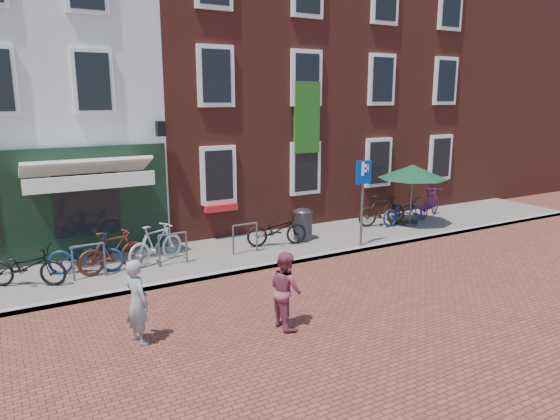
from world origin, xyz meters
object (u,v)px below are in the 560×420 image
woman (137,302)px  bicycle_3 (156,244)px  boy (285,290)px  bicycle_2 (86,254)px  bicycle_6 (403,211)px  bicycle_4 (277,230)px  litter_bin (303,222)px  bicycle_0 (26,266)px  bicycle_5 (382,211)px  bicycle_7 (430,203)px  parasol (413,169)px  bicycle_1 (112,251)px  parking_sign (363,188)px

woman → bicycle_3: woman is taller
boy → bicycle_2: boy is taller
bicycle_2 → bicycle_6: same height
bicycle_2 → boy: bearing=-130.1°
woman → bicycle_3: size_ratio=0.90×
bicycle_3 → bicycle_4: bicycle_3 is taller
litter_bin → woman: size_ratio=0.66×
boy → bicycle_3: 4.73m
woman → bicycle_4: (4.88, 3.80, -0.20)m
boy → bicycle_0: 6.03m
bicycle_5 → bicycle_7: size_ratio=1.00×
litter_bin → parasol: (4.04, -0.20, 1.33)m
bicycle_3 → bicycle_4: bearing=-115.2°
litter_bin → bicycle_1: bearing=-178.3°
litter_bin → bicycle_5: 3.13m
bicycle_1 → bicycle_4: bearing=-100.3°
bicycle_1 → bicycle_5: (8.62, 0.31, 0.00)m
bicycle_6 → bicycle_3: bearing=87.6°
bicycle_4 → parasol: bearing=-77.1°
parking_sign → bicycle_2: bearing=169.0°
litter_bin → bicycle_0: bearing=-178.4°
boy → bicycle_0: (-4.08, 4.44, -0.17)m
bicycle_6 → bicycle_7: 1.66m
bicycle_3 → bicycle_4: size_ratio=0.97×
parasol → boy: 8.65m
bicycle_4 → bicycle_5: bicycle_5 is taller
bicycle_5 → bicycle_6: size_ratio=0.97×
bicycle_0 → bicycle_2: size_ratio=1.00×
bicycle_2 → bicycle_4: (5.11, -0.20, 0.00)m
bicycle_1 → bicycle_5: bearing=-98.5°
bicycle_1 → bicycle_7: size_ratio=1.00×
bicycle_5 → bicycle_0: bearing=103.4°
parking_sign → bicycle_1: 6.81m
parking_sign → bicycle_2: size_ratio=1.39×
bicycle_1 → bicycle_3: same height
bicycle_5 → bicycle_7: 2.34m
litter_bin → bicycle_2: 6.07m
bicycle_7 → bicycle_2: bearing=66.5°
bicycle_6 → boy: bearing=120.4°
parking_sign → bicycle_7: 4.80m
parasol → bicycle_2: parasol is taller
parasol → boy: (-7.32, -4.44, -1.22)m
parking_sign → boy: size_ratio=1.66×
woman → bicycle_2: (-0.23, 4.00, -0.20)m
litter_bin → bicycle_6: bearing=-1.0°
bicycle_5 → bicycle_1: bearing=103.5°
parasol → bicycle_1: 9.63m
boy → bicycle_3: (-1.12, 4.60, -0.12)m
woman → bicycle_7: woman is taller
parasol → boy: bearing=-148.8°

